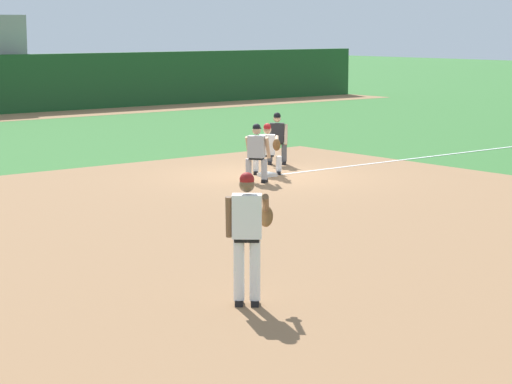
% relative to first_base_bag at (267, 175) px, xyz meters
% --- Properties ---
extents(ground_plane, '(160.00, 160.00, 0.00)m').
position_rel_first_base_bag_xyz_m(ground_plane, '(0.00, 0.00, -0.04)').
color(ground_plane, '#336B2D').
extents(infield_dirt_patch, '(18.00, 18.00, 0.01)m').
position_rel_first_base_bag_xyz_m(infield_dirt_patch, '(-3.96, -4.57, -0.04)').
color(infield_dirt_patch, '#936B47').
rests_on(infield_dirt_patch, ground).
extents(foul_line_stripe, '(15.54, 0.10, 0.00)m').
position_rel_first_base_bag_xyz_m(foul_line_stripe, '(7.77, 0.00, -0.04)').
color(foul_line_stripe, white).
rests_on(foul_line_stripe, ground).
extents(first_base_bag, '(0.38, 0.38, 0.09)m').
position_rel_first_base_bag_xyz_m(first_base_bag, '(0.00, 0.00, 0.00)').
color(first_base_bag, white).
rests_on(first_base_bag, ground).
extents(baseball, '(0.07, 0.07, 0.07)m').
position_rel_first_base_bag_xyz_m(baseball, '(-4.01, -4.40, -0.01)').
color(baseball, white).
rests_on(baseball, ground).
extents(pitcher, '(0.85, 0.54, 1.86)m').
position_rel_first_base_bag_xyz_m(pitcher, '(-7.88, -9.13, 1.01)').
color(pitcher, black).
rests_on(pitcher, ground).
extents(first_baseman, '(0.71, 1.09, 1.34)m').
position_rel_first_base_bag_xyz_m(first_baseman, '(0.20, 0.21, 0.69)').
color(first_baseman, black).
rests_on(first_baseman, ground).
extents(baserunner, '(0.64, 0.68, 1.46)m').
position_rel_first_base_bag_xyz_m(baserunner, '(-0.83, -0.59, 0.75)').
color(baserunner, black).
rests_on(baserunner, ground).
extents(umpire, '(0.68, 0.66, 1.46)m').
position_rel_first_base_bag_xyz_m(umpire, '(1.66, 1.58, 0.75)').
color(umpire, black).
rests_on(umpire, ground).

